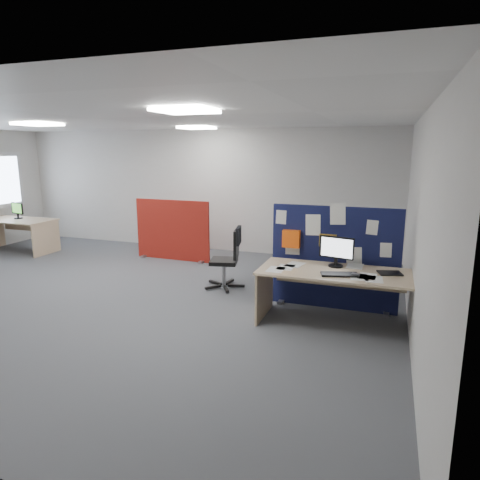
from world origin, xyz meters
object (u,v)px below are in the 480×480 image
(navy_divider, at_px, (333,258))
(main_desk, at_px, (336,282))
(office_chair, at_px, (230,254))
(monitor_main, at_px, (336,250))
(red_divider, at_px, (172,231))
(monitor_second, at_px, (17,210))
(second_desk, at_px, (18,227))

(navy_divider, height_order, main_desk, navy_divider)
(office_chair, bearing_deg, monitor_main, -36.42)
(red_divider, relative_size, monitor_second, 4.22)
(office_chair, bearing_deg, navy_divider, -25.33)
(monitor_main, bearing_deg, monitor_second, 179.01)
(main_desk, xyz_separation_m, monitor_main, (-0.03, 0.17, 0.39))
(main_desk, relative_size, monitor_main, 4.27)
(office_chair, bearing_deg, second_desk, 157.63)
(navy_divider, bearing_deg, main_desk, -77.72)
(second_desk, bearing_deg, main_desk, -14.17)
(second_desk, relative_size, office_chair, 1.68)
(navy_divider, distance_m, monitor_main, 0.46)
(red_divider, relative_size, office_chair, 1.65)
(navy_divider, bearing_deg, second_desk, 169.99)
(monitor_main, xyz_separation_m, monitor_second, (-7.25, 1.73, -0.03))
(monitor_main, xyz_separation_m, red_divider, (-3.58, 2.13, -0.34))
(second_desk, bearing_deg, navy_divider, -10.01)
(monitor_main, bearing_deg, red_divider, 161.65)
(red_divider, distance_m, second_desk, 3.68)
(navy_divider, height_order, red_divider, navy_divider)
(main_desk, height_order, office_chair, office_chair)
(navy_divider, distance_m, second_desk, 7.25)
(monitor_main, bearing_deg, second_desk, 179.46)
(main_desk, relative_size, red_divider, 1.18)
(navy_divider, distance_m, main_desk, 0.61)
(navy_divider, bearing_deg, monitor_main, -77.27)
(monitor_second, bearing_deg, second_desk, -52.85)
(navy_divider, height_order, second_desk, navy_divider)
(office_chair, bearing_deg, main_desk, -40.41)
(second_desk, bearing_deg, monitor_second, 113.60)
(navy_divider, xyz_separation_m, monitor_second, (-7.16, 1.32, 0.18))
(main_desk, xyz_separation_m, monitor_second, (-7.29, 1.90, 0.36))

